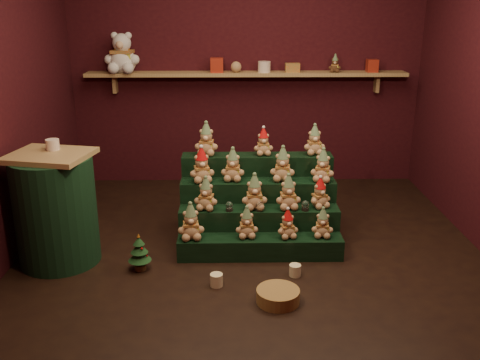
{
  "coord_description": "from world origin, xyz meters",
  "views": [
    {
      "loc": [
        -0.18,
        -4.21,
        2.09
      ],
      "look_at": [
        -0.1,
        0.25,
        0.58
      ],
      "focal_mm": 40.0,
      "sensor_mm": 36.0,
      "label": 1
    }
  ],
  "objects_px": {
    "snow_globe_c": "(305,205)",
    "mini_christmas_tree": "(139,252)",
    "white_bear": "(122,47)",
    "mug_left": "(216,280)",
    "mug_right": "(295,270)",
    "wicker_basket": "(278,296)",
    "brown_bear": "(335,64)",
    "snow_globe_b": "(259,206)",
    "side_table": "(56,209)",
    "snow_globe_a": "(229,206)",
    "riser_tier_front": "(260,247)"
  },
  "relations": [
    {
      "from": "riser_tier_front",
      "to": "brown_bear",
      "type": "height_order",
      "value": "brown_bear"
    },
    {
      "from": "mug_right",
      "to": "snow_globe_b",
      "type": "bearing_deg",
      "value": 118.05
    },
    {
      "from": "snow_globe_c",
      "to": "mug_right",
      "type": "xyz_separation_m",
      "value": [
        -0.13,
        -0.5,
        -0.36
      ]
    },
    {
      "from": "mini_christmas_tree",
      "to": "mug_left",
      "type": "xyz_separation_m",
      "value": [
        0.63,
        -0.27,
        -0.11
      ]
    },
    {
      "from": "white_bear",
      "to": "snow_globe_a",
      "type": "bearing_deg",
      "value": -51.84
    },
    {
      "from": "snow_globe_b",
      "to": "brown_bear",
      "type": "height_order",
      "value": "brown_bear"
    },
    {
      "from": "riser_tier_front",
      "to": "snow_globe_a",
      "type": "relative_size",
      "value": 16.41
    },
    {
      "from": "mug_right",
      "to": "snow_globe_c",
      "type": "bearing_deg",
      "value": 74.95
    },
    {
      "from": "snow_globe_a",
      "to": "wicker_basket",
      "type": "relative_size",
      "value": 0.27
    },
    {
      "from": "mug_left",
      "to": "mug_right",
      "type": "relative_size",
      "value": 1.05
    },
    {
      "from": "snow_globe_c",
      "to": "white_bear",
      "type": "bearing_deg",
      "value": 136.17
    },
    {
      "from": "white_bear",
      "to": "brown_bear",
      "type": "bearing_deg",
      "value": 4.39
    },
    {
      "from": "side_table",
      "to": "white_bear",
      "type": "height_order",
      "value": "white_bear"
    },
    {
      "from": "snow_globe_b",
      "to": "snow_globe_c",
      "type": "xyz_separation_m",
      "value": [
        0.4,
        0.0,
        0.0
      ]
    },
    {
      "from": "mug_left",
      "to": "wicker_basket",
      "type": "bearing_deg",
      "value": -28.02
    },
    {
      "from": "snow_globe_b",
      "to": "mug_right",
      "type": "height_order",
      "value": "snow_globe_b"
    },
    {
      "from": "snow_globe_a",
      "to": "mug_left",
      "type": "xyz_separation_m",
      "value": [
        -0.1,
        -0.65,
        -0.35
      ]
    },
    {
      "from": "brown_bear",
      "to": "side_table",
      "type": "bearing_deg",
      "value": -131.49
    },
    {
      "from": "riser_tier_front",
      "to": "mini_christmas_tree",
      "type": "relative_size",
      "value": 4.38
    },
    {
      "from": "snow_globe_b",
      "to": "white_bear",
      "type": "xyz_separation_m",
      "value": [
        -1.43,
        1.76,
        1.19
      ]
    },
    {
      "from": "wicker_basket",
      "to": "brown_bear",
      "type": "xyz_separation_m",
      "value": [
        0.83,
        2.65,
        1.37
      ]
    },
    {
      "from": "snow_globe_a",
      "to": "white_bear",
      "type": "xyz_separation_m",
      "value": [
        -1.18,
        1.76,
        1.19
      ]
    },
    {
      "from": "snow_globe_a",
      "to": "brown_bear",
      "type": "height_order",
      "value": "brown_bear"
    },
    {
      "from": "snow_globe_a",
      "to": "white_bear",
      "type": "distance_m",
      "value": 2.43
    },
    {
      "from": "snow_globe_b",
      "to": "brown_bear",
      "type": "xyz_separation_m",
      "value": [
        0.93,
        1.76,
        1.01
      ]
    },
    {
      "from": "snow_globe_b",
      "to": "wicker_basket",
      "type": "bearing_deg",
      "value": -83.82
    },
    {
      "from": "snow_globe_b",
      "to": "white_bear",
      "type": "bearing_deg",
      "value": 129.19
    },
    {
      "from": "white_bear",
      "to": "mug_left",
      "type": "bearing_deg",
      "value": -61.48
    },
    {
      "from": "snow_globe_c",
      "to": "mug_left",
      "type": "xyz_separation_m",
      "value": [
        -0.76,
        -0.65,
        -0.36
      ]
    },
    {
      "from": "mug_right",
      "to": "brown_bear",
      "type": "bearing_deg",
      "value": 73.66
    },
    {
      "from": "snow_globe_c",
      "to": "mini_christmas_tree",
      "type": "relative_size",
      "value": 0.29
    },
    {
      "from": "snow_globe_a",
      "to": "snow_globe_b",
      "type": "xyz_separation_m",
      "value": [
        0.26,
        0.0,
        0.0
      ]
    },
    {
      "from": "mug_right",
      "to": "brown_bear",
      "type": "xyz_separation_m",
      "value": [
        0.66,
        2.26,
        1.37
      ]
    },
    {
      "from": "snow_globe_b",
      "to": "snow_globe_c",
      "type": "distance_m",
      "value": 0.4
    },
    {
      "from": "mug_left",
      "to": "wicker_basket",
      "type": "xyz_separation_m",
      "value": [
        0.45,
        -0.24,
        0.0
      ]
    },
    {
      "from": "brown_bear",
      "to": "mini_christmas_tree",
      "type": "bearing_deg",
      "value": -120.28
    },
    {
      "from": "mini_christmas_tree",
      "to": "white_bear",
      "type": "relative_size",
      "value": 0.58
    },
    {
      "from": "mug_right",
      "to": "wicker_basket",
      "type": "distance_m",
      "value": 0.42
    },
    {
      "from": "snow_globe_a",
      "to": "mini_christmas_tree",
      "type": "height_order",
      "value": "snow_globe_a"
    },
    {
      "from": "snow_globe_c",
      "to": "side_table",
      "type": "distance_m",
      "value": 2.09
    },
    {
      "from": "side_table",
      "to": "mug_left",
      "type": "relative_size",
      "value": 9.54
    },
    {
      "from": "snow_globe_b",
      "to": "side_table",
      "type": "xyz_separation_m",
      "value": [
        -1.68,
        -0.2,
        0.06
      ]
    },
    {
      "from": "riser_tier_front",
      "to": "snow_globe_c",
      "type": "relative_size",
      "value": 15.36
    },
    {
      "from": "snow_globe_b",
      "to": "wicker_basket",
      "type": "relative_size",
      "value": 0.28
    },
    {
      "from": "snow_globe_c",
      "to": "white_bear",
      "type": "height_order",
      "value": "white_bear"
    },
    {
      "from": "mug_right",
      "to": "brown_bear",
      "type": "distance_m",
      "value": 2.72
    },
    {
      "from": "snow_globe_c",
      "to": "white_bear",
      "type": "distance_m",
      "value": 2.8
    },
    {
      "from": "snow_globe_a",
      "to": "snow_globe_c",
      "type": "height_order",
      "value": "snow_globe_c"
    },
    {
      "from": "snow_globe_b",
      "to": "white_bear",
      "type": "distance_m",
      "value": 2.56
    },
    {
      "from": "mini_christmas_tree",
      "to": "brown_bear",
      "type": "height_order",
      "value": "brown_bear"
    }
  ]
}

